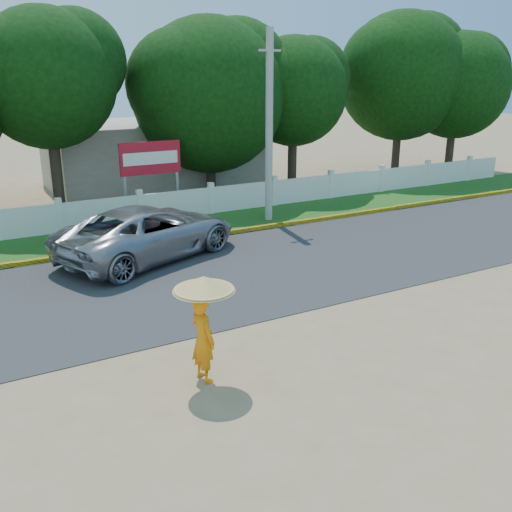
{
  "coord_description": "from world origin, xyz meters",
  "views": [
    {
      "loc": [
        -6.47,
        -9.67,
        5.71
      ],
      "look_at": [
        0.0,
        2.0,
        1.3
      ],
      "focal_mm": 40.0,
      "sensor_mm": 36.0,
      "label": 1
    }
  ],
  "objects_px": {
    "utility_pole": "(269,128)",
    "monk_with_parasol": "(203,314)",
    "vehicle": "(148,232)",
    "billboard": "(151,162)"
  },
  "relations": [
    {
      "from": "monk_with_parasol",
      "to": "billboard",
      "type": "relative_size",
      "value": 0.71
    },
    {
      "from": "monk_with_parasol",
      "to": "vehicle",
      "type": "bearing_deg",
      "value": 78.77
    },
    {
      "from": "utility_pole",
      "to": "billboard",
      "type": "relative_size",
      "value": 2.41
    },
    {
      "from": "utility_pole",
      "to": "monk_with_parasol",
      "type": "bearing_deg",
      "value": -125.95
    },
    {
      "from": "utility_pole",
      "to": "monk_with_parasol",
      "type": "relative_size",
      "value": 3.38
    },
    {
      "from": "monk_with_parasol",
      "to": "billboard",
      "type": "distance_m",
      "value": 13.49
    },
    {
      "from": "utility_pole",
      "to": "monk_with_parasol",
      "type": "distance_m",
      "value": 12.41
    },
    {
      "from": "utility_pole",
      "to": "billboard",
      "type": "height_order",
      "value": "utility_pole"
    },
    {
      "from": "monk_with_parasol",
      "to": "billboard",
      "type": "xyz_separation_m",
      "value": [
        3.51,
        13.0,
        0.77
      ]
    },
    {
      "from": "vehicle",
      "to": "monk_with_parasol",
      "type": "distance_m",
      "value": 7.84
    }
  ]
}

